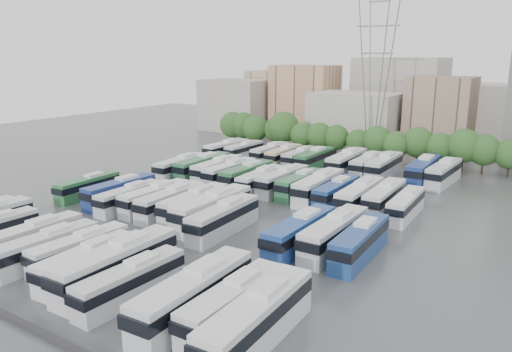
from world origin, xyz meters
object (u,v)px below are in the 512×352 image
Objects in this scene: bus_r0_s9 at (131,282)px; bus_r1_s4 at (155,197)px; bus_r2_s1 at (181,166)px; bus_r3_s0 at (226,149)px; bus_r2_s2 at (202,166)px; bus_r2_s9 at (319,187)px; bus_r0_s12 at (233,303)px; bus_r0_s7 at (88,262)px; bus_r2_s3 at (217,169)px; bus_r1_s6 at (194,204)px; bus_r2_s6 at (260,180)px; bus_r0_s13 at (257,319)px; bus_r3_s4 at (284,155)px; bus_r1_s7 at (212,209)px; bus_r3_s6 at (314,159)px; bus_r0_s8 at (117,264)px; bus_r3_s1 at (244,150)px; bus_r2_s12 at (384,197)px; electricity_pylon at (376,65)px; bus_r1_s2 at (120,191)px; bus_r1_s11 at (300,232)px; bus_r2_s11 at (360,196)px; bus_r1_s13 at (360,242)px; bus_r3_s13 at (444,173)px; bus_r1_s8 at (224,218)px; bus_r2_s10 at (337,192)px; bus_r3_s12 at (423,170)px; bus_r0_s5 at (46,247)px; bus_r0_s11 at (194,294)px; bus_r2_s4 at (230,172)px; bus_r1_s12 at (334,233)px; bus_r3_s10 at (384,166)px; bus_r2_s8 at (300,184)px; bus_r3_s5 at (300,157)px; bus_r1_s0 at (88,186)px; bus_r3_s9 at (367,164)px; bus_r3_s3 at (271,153)px; bus_r0_s6 at (79,249)px; bus_r3_s8 at (347,162)px; bus_r0_s4 at (31,238)px; bus_r1_s5 at (171,201)px; bus_r2_s5 at (247,175)px.

bus_r0_s9 is 26.09m from bus_r1_s4.
bus_r2_s1 is 1.03× the size of bus_r3_s0.
bus_r2_s1 is at bearing -152.01° from bus_r2_s2.
bus_r0_s12 is at bearing -76.03° from bus_r2_s9.
bus_r2_s3 is at bearing 106.67° from bus_r0_s7.
bus_r2_s6 is (0.13, 15.79, -0.11)m from bus_r1_s6.
bus_r0_s13 is 42.48m from bus_r2_s6.
bus_r2_s1 is 21.16m from bus_r3_s4.
bus_r3_s6 is (-3.39, 35.20, -0.20)m from bus_r1_s7.
bus_r0_s8 reaches higher than bus_r3_s1.
bus_r0_s13 is (19.59, -0.40, 0.31)m from bus_r0_s7.
bus_r2_s1 is 1.00× the size of bus_r2_s12.
bus_r2_s12 is (16.08, -37.93, -16.79)m from electricity_pylon.
bus_r2_s12 reaches higher than bus_r1_s2.
bus_r0_s8 is 19.82m from bus_r1_s11.
bus_r2_s11 is (26.63, -2.41, 0.05)m from bus_r2_s3.
bus_r1_s13 is 36.65m from bus_r3_s13.
bus_r1_s8 is 0.99× the size of bus_r1_s11.
bus_r3_s6 reaches higher than bus_r2_s10.
bus_r3_s12 is 1.05× the size of bus_r3_s13.
bus_r1_s7 is 19.19m from bus_r2_s10.
bus_r0_s5 is 0.94× the size of bus_r2_s1.
bus_r0_s11 is at bearing -31.66° from bus_r1_s2.
bus_r3_s1 is (-19.84, 55.05, -0.06)m from bus_r0_s7.
bus_r2_s4 is (3.23, -0.75, 0.01)m from bus_r2_s3.
bus_r1_s4 is 26.74m from bus_r1_s12.
bus_r2_s1 is 35.36m from bus_r3_s10.
bus_r1_s2 is 6.55m from bus_r1_s4.
bus_r2_s8 is 1.03× the size of bus_r3_s5.
bus_r1_s0 is 47.24m from bus_r3_s9.
bus_r3_s9 is at bearing 0.26° from bus_r3_s3.
bus_r1_s11 reaches higher than bus_r0_s6.
bus_r3_s3 is 0.87× the size of bus_r3_s8.
bus_r0_s13 is 1.15× the size of bus_r2_s10.
bus_r0_s4 reaches higher than bus_r3_s1.
bus_r3_s10 is at bearing 75.12° from bus_r0_s5.
bus_r3_s0 is 16.64m from bus_r3_s5.
bus_r3_s0 is at bearing 123.29° from bus_r1_s8.
bus_r1_s5 is at bearing 106.97° from bus_r0_s7.
bus_r2_s11 is at bearing -4.96° from bus_r2_s2.
bus_r2_s5 is 23.47m from bus_r3_s0.
bus_r3_s1 is at bearing 150.82° from bus_r2_s12.
bus_r2_s9 is (-13.35, 17.25, 0.13)m from bus_r1_s13.
bus_r3_s4 is 0.90× the size of bus_r3_s10.
bus_r1_s0 is 0.94× the size of bus_r3_s3.
bus_r0_s6 is 0.90× the size of bus_r2_s4.
bus_r3_s3 is 23.29m from bus_r3_s10.
electricity_pylon is 2.48× the size of bus_r0_s8.
bus_r2_s3 reaches higher than bus_r1_s5.
bus_r2_s12 is (26.45, 17.17, 0.07)m from bus_r1_s4.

